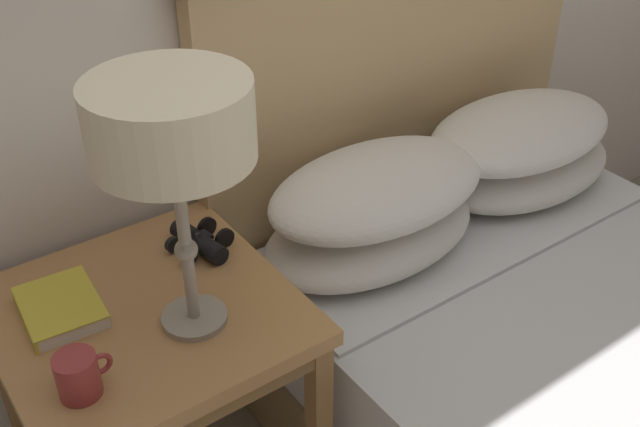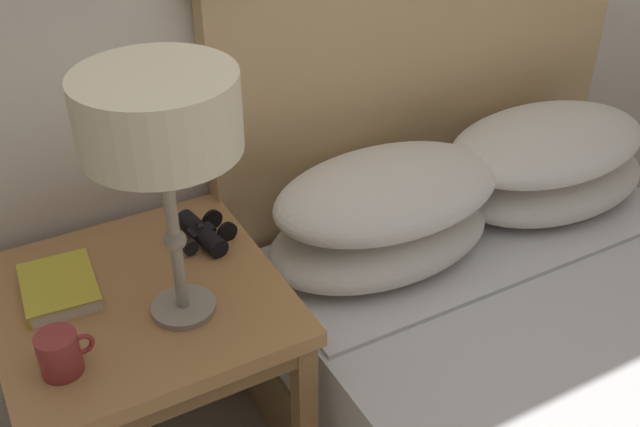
% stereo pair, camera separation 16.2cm
% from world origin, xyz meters
% --- Properties ---
extents(nightstand, '(0.58, 0.58, 0.67)m').
position_xyz_m(nightstand, '(-0.49, 0.56, 0.58)').
color(nightstand, '#AD7A47').
rests_on(nightstand, ground_plane).
extents(bed, '(1.30, 1.79, 1.25)m').
position_xyz_m(bed, '(0.41, 0.09, 0.32)').
color(bed, olive).
rests_on(bed, ground_plane).
extents(table_lamp, '(0.29, 0.29, 0.51)m').
position_xyz_m(table_lamp, '(-0.42, 0.47, 1.09)').
color(table_lamp, gray).
rests_on(table_lamp, nightstand).
extents(book_on_nightstand, '(0.16, 0.20, 0.03)m').
position_xyz_m(book_on_nightstand, '(-0.63, 0.64, 0.68)').
color(book_on_nightstand, silver).
rests_on(book_on_nightstand, nightstand).
extents(binoculars_pair, '(0.15, 0.16, 0.05)m').
position_xyz_m(binoculars_pair, '(-0.30, 0.68, 0.69)').
color(binoculars_pair, black).
rests_on(binoculars_pair, nightstand).
extents(coffee_mug, '(0.10, 0.08, 0.08)m').
position_xyz_m(coffee_mug, '(-0.67, 0.42, 0.71)').
color(coffee_mug, '#993333').
rests_on(coffee_mug, nightstand).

